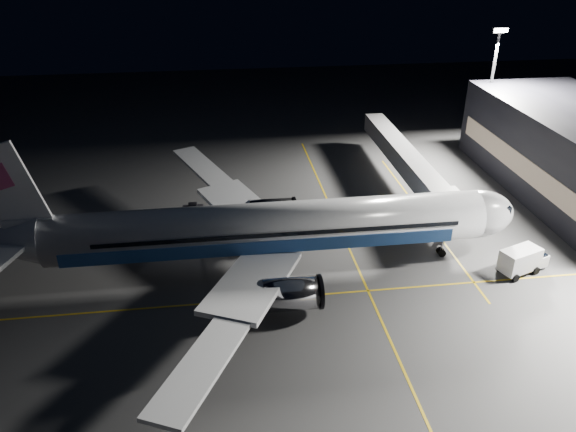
# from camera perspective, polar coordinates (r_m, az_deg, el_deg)

# --- Properties ---
(ground) EXTENTS (200.00, 200.00, 0.00)m
(ground) POSITION_cam_1_polar(r_m,az_deg,el_deg) (64.88, -1.83, -5.25)
(ground) COLOR #4C4C4F
(ground) RESTS_ON ground
(guide_line_main) EXTENTS (0.25, 80.00, 0.01)m
(guide_line_main) POSITION_cam_1_polar(r_m,az_deg,el_deg) (66.42, 6.80, -4.59)
(guide_line_main) COLOR gold
(guide_line_main) RESTS_ON ground
(guide_line_cross) EXTENTS (70.00, 0.25, 0.01)m
(guide_line_cross) POSITION_cam_1_polar(r_m,az_deg,el_deg) (59.94, -1.23, -8.33)
(guide_line_cross) COLOR gold
(guide_line_cross) RESTS_ON ground
(guide_line_side) EXTENTS (0.25, 40.00, 0.01)m
(guide_line_side) POSITION_cam_1_polar(r_m,az_deg,el_deg) (78.14, 13.63, 0.01)
(guide_line_side) COLOR gold
(guide_line_side) RESTS_ON ground
(airliner) EXTENTS (61.48, 54.22, 16.64)m
(airliner) POSITION_cam_1_polar(r_m,az_deg,el_deg) (62.15, -2.89, -1.31)
(airliner) COLOR silver
(airliner) RESTS_ON ground
(jet_bridge) EXTENTS (3.60, 34.40, 6.30)m
(jet_bridge) POSITION_cam_1_polar(r_m,az_deg,el_deg) (83.10, 12.10, 5.36)
(jet_bridge) COLOR #B2B2B7
(jet_bridge) RESTS_ON ground
(floodlight_mast_north) EXTENTS (2.40, 0.68, 20.70)m
(floodlight_mast_north) POSITION_cam_1_polar(r_m,az_deg,el_deg) (100.00, 19.99, 12.81)
(floodlight_mast_north) COLOR #59595E
(floodlight_mast_north) RESTS_ON ground
(service_truck) EXTENTS (6.34, 4.24, 3.02)m
(service_truck) POSITION_cam_1_polar(r_m,az_deg,el_deg) (68.60, 22.78, -4.08)
(service_truck) COLOR silver
(service_truck) RESTS_ON ground
(baggage_tug) EXTENTS (2.77, 2.23, 1.99)m
(baggage_tug) POSITION_cam_1_polar(r_m,az_deg,el_deg) (76.30, -9.62, 0.50)
(baggage_tug) COLOR black
(baggage_tug) RESTS_ON ground
(safety_cone_a) EXTENTS (0.42, 0.42, 0.63)m
(safety_cone_a) POSITION_cam_1_polar(r_m,az_deg,el_deg) (67.95, -8.87, -3.63)
(safety_cone_a) COLOR #D94909
(safety_cone_a) RESTS_ON ground
(safety_cone_b) EXTENTS (0.37, 0.37, 0.56)m
(safety_cone_b) POSITION_cam_1_polar(r_m,az_deg,el_deg) (68.83, 2.79, -2.90)
(safety_cone_b) COLOR #D94909
(safety_cone_b) RESTS_ON ground
(safety_cone_c) EXTENTS (0.34, 0.34, 0.51)m
(safety_cone_c) POSITION_cam_1_polar(r_m,az_deg,el_deg) (76.89, -2.51, 0.56)
(safety_cone_c) COLOR #D94909
(safety_cone_c) RESTS_ON ground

